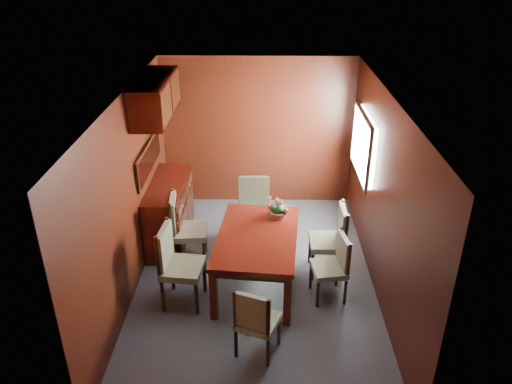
{
  "coord_description": "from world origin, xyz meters",
  "views": [
    {
      "loc": [
        0.09,
        -5.22,
        3.92
      ],
      "look_at": [
        0.0,
        0.46,
        1.05
      ],
      "focal_mm": 35.0,
      "sensor_mm": 36.0,
      "label": 1
    }
  ],
  "objects_px": {
    "sideboard": "(169,212)",
    "chair_left_near": "(176,261)",
    "dining_table": "(257,242)",
    "flower_centerpiece": "(278,207)",
    "chair_head": "(255,319)",
    "chair_right_near": "(335,263)"
  },
  "relations": [
    {
      "from": "dining_table",
      "to": "chair_right_near",
      "type": "xyz_separation_m",
      "value": [
        0.93,
        -0.23,
        -0.14
      ]
    },
    {
      "from": "dining_table",
      "to": "sideboard",
      "type": "bearing_deg",
      "value": 146.0
    },
    {
      "from": "chair_left_near",
      "to": "chair_right_near",
      "type": "xyz_separation_m",
      "value": [
        1.88,
        0.12,
        -0.09
      ]
    },
    {
      "from": "chair_left_near",
      "to": "chair_head",
      "type": "relative_size",
      "value": 1.19
    },
    {
      "from": "dining_table",
      "to": "flower_centerpiece",
      "type": "bearing_deg",
      "value": 66.84
    },
    {
      "from": "dining_table",
      "to": "chair_left_near",
      "type": "relative_size",
      "value": 1.58
    },
    {
      "from": "chair_head",
      "to": "chair_left_near",
      "type": "bearing_deg",
      "value": 157.9
    },
    {
      "from": "flower_centerpiece",
      "to": "dining_table",
      "type": "bearing_deg",
      "value": -118.67
    },
    {
      "from": "sideboard",
      "to": "chair_head",
      "type": "height_order",
      "value": "sideboard"
    },
    {
      "from": "chair_head",
      "to": "flower_centerpiece",
      "type": "xyz_separation_m",
      "value": [
        0.26,
        1.7,
        0.37
      ]
    },
    {
      "from": "chair_right_near",
      "to": "chair_left_near",
      "type": "bearing_deg",
      "value": 84.69
    },
    {
      "from": "sideboard",
      "to": "flower_centerpiece",
      "type": "height_order",
      "value": "flower_centerpiece"
    },
    {
      "from": "dining_table",
      "to": "chair_right_near",
      "type": "relative_size",
      "value": 1.89
    },
    {
      "from": "dining_table",
      "to": "chair_left_near",
      "type": "height_order",
      "value": "chair_left_near"
    },
    {
      "from": "chair_head",
      "to": "flower_centerpiece",
      "type": "height_order",
      "value": "flower_centerpiece"
    },
    {
      "from": "chair_left_near",
      "to": "chair_right_near",
      "type": "distance_m",
      "value": 1.88
    },
    {
      "from": "sideboard",
      "to": "chair_right_near",
      "type": "height_order",
      "value": "sideboard"
    },
    {
      "from": "sideboard",
      "to": "chair_left_near",
      "type": "relative_size",
      "value": 1.36
    },
    {
      "from": "sideboard",
      "to": "dining_table",
      "type": "bearing_deg",
      "value": -39.5
    },
    {
      "from": "dining_table",
      "to": "flower_centerpiece",
      "type": "height_order",
      "value": "flower_centerpiece"
    },
    {
      "from": "dining_table",
      "to": "flower_centerpiece",
      "type": "xyz_separation_m",
      "value": [
        0.26,
        0.47,
        0.23
      ]
    },
    {
      "from": "dining_table",
      "to": "chair_head",
      "type": "bearing_deg",
      "value": -84.56
    }
  ]
}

